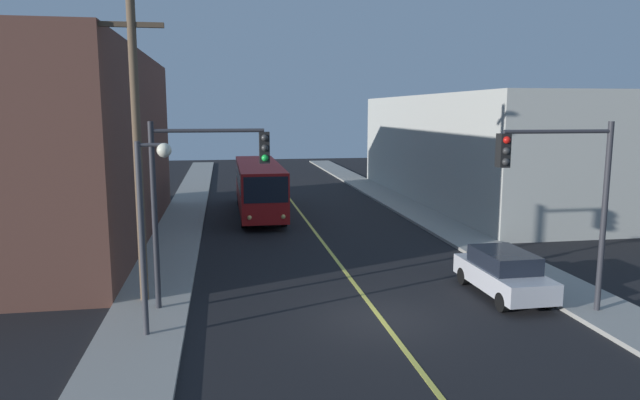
{
  "coord_description": "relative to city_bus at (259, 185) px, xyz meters",
  "views": [
    {
      "loc": [
        -4.74,
        -16.57,
        6.48
      ],
      "look_at": [
        0.0,
        11.45,
        2.0
      ],
      "focal_mm": 31.98,
      "sensor_mm": 36.0,
      "label": 1
    }
  ],
  "objects": [
    {
      "name": "building_right_warehouse",
      "position": [
        17.11,
        2.91,
        1.94
      ],
      "size": [
        12.0,
        26.34,
        7.53
      ],
      "color": "#B2B2A8",
      "rests_on": "ground"
    },
    {
      "name": "street_lamp_left",
      "position": [
        -4.21,
        -19.55,
        1.92
      ],
      "size": [
        0.98,
        0.4,
        5.5
      ],
      "color": "#38383D",
      "rests_on": "sidewalk_left"
    },
    {
      "name": "traffic_signal_right_corner",
      "position": [
        8.03,
        -19.89,
        2.49
      ],
      "size": [
        3.75,
        0.48,
        6.0
      ],
      "color": "#2D2D33",
      "rests_on": "sidewalk_right"
    },
    {
      "name": "sidewalk_right",
      "position": [
        9.87,
        -9.08,
        -1.74
      ],
      "size": [
        2.5,
        90.0,
        0.15
      ],
      "primitive_type": "cube",
      "color": "gray",
      "rests_on": "ground"
    },
    {
      "name": "lane_stripe_center",
      "position": [
        2.62,
        -4.08,
        -1.81
      ],
      "size": [
        0.16,
        60.0,
        0.01
      ],
      "primitive_type": "cube",
      "color": "#D8CC4C",
      "rests_on": "ground"
    },
    {
      "name": "utility_pole_near",
      "position": [
        -4.89,
        -16.38,
        4.09
      ],
      "size": [
        2.4,
        0.28,
        10.5
      ],
      "color": "brown",
      "rests_on": "sidewalk_left"
    },
    {
      "name": "ground_plane",
      "position": [
        2.62,
        -19.08,
        -1.82
      ],
      "size": [
        120.0,
        120.0,
        0.0
      ],
      "primitive_type": "plane",
      "color": "black"
    },
    {
      "name": "traffic_signal_left_corner",
      "position": [
        -2.79,
        -17.33,
        2.49
      ],
      "size": [
        3.75,
        0.48,
        6.0
      ],
      "color": "#2D2D33",
      "rests_on": "sidewalk_left"
    },
    {
      "name": "fire_hydrant",
      "position": [
        9.47,
        -14.06,
        -1.23
      ],
      "size": [
        0.44,
        0.26,
        0.84
      ],
      "color": "red",
      "rests_on": "sidewalk_right"
    },
    {
      "name": "city_bus",
      "position": [
        0.0,
        0.0,
        0.0
      ],
      "size": [
        2.59,
        12.16,
        3.2
      ],
      "color": "maroon",
      "rests_on": "ground"
    },
    {
      "name": "sidewalk_left",
      "position": [
        -4.63,
        -9.08,
        -1.74
      ],
      "size": [
        2.5,
        90.0,
        0.15
      ],
      "primitive_type": "cube",
      "color": "gray",
      "rests_on": "ground"
    },
    {
      "name": "building_left_brick",
      "position": [
        -10.88,
        -5.89,
        2.83
      ],
      "size": [
        10.0,
        21.52,
        9.3
      ],
      "color": "brown",
      "rests_on": "ground"
    },
    {
      "name": "parked_car_silver",
      "position": [
        7.46,
        -17.64,
        -0.98
      ],
      "size": [
        1.86,
        4.42,
        1.62
      ],
      "color": "#B7B7BC",
      "rests_on": "ground"
    }
  ]
}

